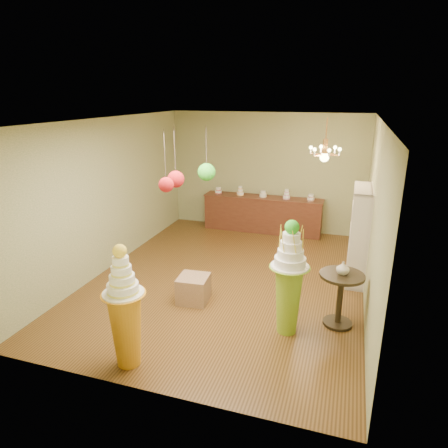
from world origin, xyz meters
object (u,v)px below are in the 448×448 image
(pedestal_green, at_px, (289,286))
(sideboard, at_px, (262,213))
(round_table, at_px, (340,292))
(pedestal_orange, at_px, (126,319))

(pedestal_green, distance_m, sideboard, 4.64)
(pedestal_green, xyz_separation_m, round_table, (0.73, 0.43, -0.21))
(pedestal_orange, height_order, round_table, pedestal_orange)
(pedestal_orange, bearing_deg, round_table, 35.05)
(pedestal_green, xyz_separation_m, sideboard, (-1.37, 4.42, -0.29))
(pedestal_orange, xyz_separation_m, round_table, (2.61, 1.83, -0.12))
(pedestal_green, height_order, sideboard, pedestal_green)
(pedestal_orange, bearing_deg, sideboard, 85.03)
(pedestal_green, xyz_separation_m, pedestal_orange, (-1.88, -1.40, -0.09))
(round_table, bearing_deg, sideboard, 117.75)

